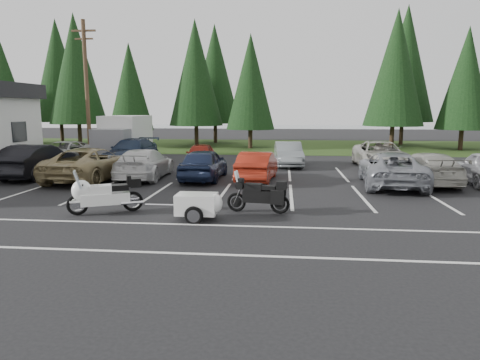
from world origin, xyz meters
name	(u,v)px	position (x,y,z in m)	size (l,w,h in m)	color
ground	(205,200)	(0.00, 0.00, 0.00)	(120.00, 120.00, 0.00)	black
grass_strip	(252,146)	(0.00, 24.00, 0.01)	(80.00, 16.00, 0.01)	#243D13
lake_water	(291,130)	(4.00, 55.00, 0.00)	(70.00, 50.00, 0.02)	slate
utility_pole	(87,88)	(-10.00, 12.00, 4.70)	(1.60, 0.26, 9.00)	#473321
box_truck	(121,138)	(-8.00, 12.50, 1.45)	(2.40, 5.60, 2.90)	silver
stall_markings	(214,190)	(0.00, 2.00, 0.00)	(32.00, 16.00, 0.01)	silver
conifer_1	(4,86)	(-22.00, 21.20, 5.39)	(3.96, 3.96, 9.22)	#332316
conifer_2	(76,69)	(-16.00, 22.80, 6.95)	(5.10, 5.10, 11.89)	#332316
conifer_3	(130,87)	(-10.50, 21.40, 5.27)	(3.87, 3.87, 9.02)	#332316
conifer_4	(195,73)	(-5.00, 22.90, 6.53)	(4.80, 4.80, 11.17)	#332316
conifer_5	(251,82)	(0.00, 21.60, 5.63)	(4.14, 4.14, 9.63)	#332316
conifer_6	(396,68)	(12.00, 22.10, 6.71)	(4.93, 4.93, 11.48)	#332316
conifer_7	(466,78)	(17.50, 21.80, 5.81)	(4.27, 4.27, 9.94)	#332316
conifer_back_a	(58,71)	(-20.00, 27.00, 7.19)	(5.28, 5.28, 12.30)	#332316
conifer_back_b	(215,74)	(-4.00, 27.50, 6.77)	(4.97, 4.97, 11.58)	#332316
conifer_back_c	(405,64)	(14.00, 26.80, 7.49)	(5.50, 5.50, 12.81)	#332316
car_near_1	(37,161)	(-9.24, 4.48, 0.82)	(1.73, 4.97, 1.64)	black
car_near_2	(91,164)	(-6.19, 3.88, 0.78)	(2.58, 5.60, 1.56)	#917F54
car_near_3	(145,164)	(-3.84, 4.66, 0.72)	(2.02, 4.97, 1.44)	silver
car_near_4	(204,164)	(-0.90, 4.58, 0.75)	(1.77, 4.40, 1.50)	#18223D
car_near_5	(257,166)	(1.66, 4.56, 0.69)	(1.46, 4.20, 1.38)	maroon
car_near_6	(391,169)	(7.59, 3.72, 0.75)	(2.48, 5.37, 1.49)	gray
car_near_7	(427,168)	(9.32, 4.43, 0.71)	(1.99, 4.90, 1.42)	#9F9D92
car_far_0	(64,152)	(-10.91, 10.18, 0.67)	(2.23, 4.84, 1.34)	beige
car_far_1	(132,152)	(-6.40, 9.95, 0.77)	(2.16, 5.32, 1.54)	#18253C
car_far_2	(200,155)	(-2.05, 9.62, 0.66)	(1.56, 3.88, 1.32)	maroon
car_far_3	(288,154)	(3.17, 10.05, 0.70)	(1.49, 4.27, 1.41)	slate
car_far_4	(380,155)	(8.36, 9.59, 0.77)	(2.54, 5.52, 1.53)	#B0ACA1
touring_motorcycle	(105,191)	(-2.82, -2.39, 0.73)	(2.62, 0.81, 1.45)	white
cargo_trailer	(197,207)	(0.28, -2.92, 0.41)	(1.77, 0.99, 0.82)	white
adventure_motorcycle	(258,192)	(2.07, -1.81, 0.69)	(2.27, 0.79, 1.38)	black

